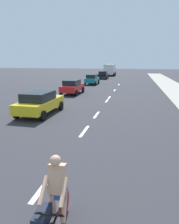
% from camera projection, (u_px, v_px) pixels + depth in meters
% --- Properties ---
extents(ground_plane, '(160.00, 160.00, 0.00)m').
position_uv_depth(ground_plane, '(108.00, 100.00, 19.23)').
color(ground_plane, '#2D2D33').
extents(lane_stripe_2, '(0.16, 1.80, 0.01)m').
position_uv_depth(lane_stripe_2, '(45.00, 184.00, 6.01)').
color(lane_stripe_2, white).
rests_on(lane_stripe_2, ground).
extents(lane_stripe_3, '(0.16, 1.80, 0.01)m').
position_uv_depth(lane_stripe_3, '(84.00, 131.00, 10.56)').
color(lane_stripe_3, white).
rests_on(lane_stripe_3, ground).
extents(lane_stripe_4, '(0.16, 1.80, 0.01)m').
position_uv_depth(lane_stripe_4, '(96.00, 115.00, 13.77)').
color(lane_stripe_4, white).
rests_on(lane_stripe_4, ground).
extents(lane_stripe_5, '(0.16, 1.80, 0.01)m').
position_uv_depth(lane_stripe_5, '(107.00, 101.00, 18.75)').
color(lane_stripe_5, white).
rests_on(lane_stripe_5, ground).
extents(lane_stripe_6, '(0.16, 1.80, 0.01)m').
position_uv_depth(lane_stripe_6, '(109.00, 98.00, 20.23)').
color(lane_stripe_6, white).
rests_on(lane_stripe_6, ground).
extents(lane_stripe_7, '(0.16, 1.80, 0.01)m').
position_uv_depth(lane_stripe_7, '(115.00, 90.00, 25.31)').
color(lane_stripe_7, white).
rests_on(lane_stripe_7, ground).
extents(lane_stripe_8, '(0.16, 1.80, 0.01)m').
position_uv_depth(lane_stripe_8, '(119.00, 85.00, 31.52)').
color(lane_stripe_8, white).
rests_on(lane_stripe_8, ground).
extents(cyclist, '(0.65, 1.71, 1.82)m').
position_uv_depth(cyclist, '(54.00, 201.00, 4.06)').
color(cyclist, black).
rests_on(cyclist, ground).
extents(parked_car_yellow, '(2.07, 4.38, 1.57)m').
position_uv_depth(parked_car_yellow, '(40.00, 102.00, 13.78)').
color(parked_car_yellow, gold).
rests_on(parked_car_yellow, ground).
extents(parked_car_red, '(1.92, 4.06, 1.57)m').
position_uv_depth(parked_car_red, '(72.00, 86.00, 22.38)').
color(parked_car_red, red).
rests_on(parked_car_red, ground).
extents(parked_car_teal, '(1.83, 3.89, 1.57)m').
position_uv_depth(parked_car_teal, '(92.00, 79.00, 31.59)').
color(parked_car_teal, '#14727A').
rests_on(parked_car_teal, ground).
extents(parked_car_black, '(2.03, 4.24, 1.57)m').
position_uv_depth(parked_car_black, '(103.00, 75.00, 41.58)').
color(parked_car_black, black).
rests_on(parked_car_black, ground).
extents(delivery_truck, '(2.69, 6.25, 2.80)m').
position_uv_depth(delivery_truck, '(110.00, 70.00, 50.82)').
color(delivery_truck, beige).
rests_on(delivery_truck, ground).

